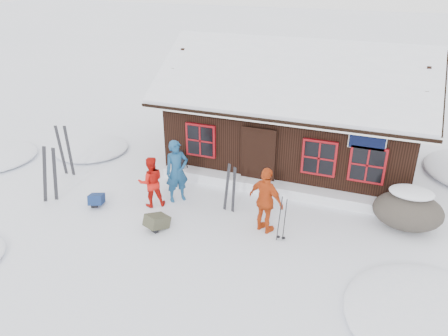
{
  "coord_description": "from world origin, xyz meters",
  "views": [
    {
      "loc": [
        4.39,
        -9.79,
        6.78
      ],
      "look_at": [
        0.33,
        0.84,
        1.3
      ],
      "focal_mm": 35.0,
      "sensor_mm": 36.0,
      "label": 1
    }
  ],
  "objects_px": {
    "ski_poles": "(282,220)",
    "ski_pair_left": "(50,175)",
    "skier_teal": "(177,171)",
    "skier_orange_left": "(151,182)",
    "backpack_olive": "(157,224)",
    "skier_orange_right": "(266,201)",
    "skier_crouched": "(180,163)",
    "backpack_blue": "(97,201)",
    "boulder": "(408,210)"
  },
  "relations": [
    {
      "from": "boulder",
      "to": "skier_crouched",
      "type": "bearing_deg",
      "value": 175.37
    },
    {
      "from": "skier_orange_right",
      "to": "ski_poles",
      "type": "bearing_deg",
      "value": 175.06
    },
    {
      "from": "backpack_olive",
      "to": "skier_orange_right",
      "type": "bearing_deg",
      "value": 41.36
    },
    {
      "from": "skier_crouched",
      "to": "backpack_olive",
      "type": "xyz_separation_m",
      "value": [
        0.81,
        -3.13,
        -0.34
      ]
    },
    {
      "from": "skier_teal",
      "to": "skier_crouched",
      "type": "relative_size",
      "value": 1.95
    },
    {
      "from": "ski_poles",
      "to": "skier_teal",
      "type": "bearing_deg",
      "value": 164.65
    },
    {
      "from": "skier_crouched",
      "to": "boulder",
      "type": "distance_m",
      "value": 7.25
    },
    {
      "from": "skier_orange_left",
      "to": "ski_pair_left",
      "type": "distance_m",
      "value": 3.11
    },
    {
      "from": "boulder",
      "to": "skier_orange_left",
      "type": "bearing_deg",
      "value": -168.61
    },
    {
      "from": "ski_pair_left",
      "to": "backpack_olive",
      "type": "distance_m",
      "value": 3.83
    },
    {
      "from": "backpack_olive",
      "to": "ski_pair_left",
      "type": "bearing_deg",
      "value": -161.92
    },
    {
      "from": "skier_orange_right",
      "to": "skier_crouched",
      "type": "xyz_separation_m",
      "value": [
        -3.61,
        2.15,
        -0.44
      ]
    },
    {
      "from": "ski_poles",
      "to": "ski_pair_left",
      "type": "bearing_deg",
      "value": -176.41
    },
    {
      "from": "backpack_blue",
      "to": "skier_crouched",
      "type": "bearing_deg",
      "value": 37.46
    },
    {
      "from": "ski_pair_left",
      "to": "backpack_blue",
      "type": "height_order",
      "value": "ski_pair_left"
    },
    {
      "from": "boulder",
      "to": "backpack_olive",
      "type": "bearing_deg",
      "value": -158.33
    },
    {
      "from": "skier_orange_left",
      "to": "skier_orange_right",
      "type": "distance_m",
      "value": 3.57
    },
    {
      "from": "boulder",
      "to": "ski_pair_left",
      "type": "bearing_deg",
      "value": -167.31
    },
    {
      "from": "skier_orange_left",
      "to": "boulder",
      "type": "xyz_separation_m",
      "value": [
        7.17,
        1.44,
        -0.24
      ]
    },
    {
      "from": "skier_orange_right",
      "to": "ski_pair_left",
      "type": "bearing_deg",
      "value": 29.44
    },
    {
      "from": "boulder",
      "to": "ski_poles",
      "type": "bearing_deg",
      "value": -149.11
    },
    {
      "from": "backpack_blue",
      "to": "backpack_olive",
      "type": "xyz_separation_m",
      "value": [
        2.33,
        -0.48,
        0.02
      ]
    },
    {
      "from": "skier_orange_right",
      "to": "ski_pair_left",
      "type": "xyz_separation_m",
      "value": [
        -6.56,
        -0.72,
        -0.07
      ]
    },
    {
      "from": "skier_teal",
      "to": "skier_orange_left",
      "type": "height_order",
      "value": "skier_teal"
    },
    {
      "from": "skier_orange_right",
      "to": "backpack_blue",
      "type": "height_order",
      "value": "skier_orange_right"
    },
    {
      "from": "boulder",
      "to": "backpack_blue",
      "type": "bearing_deg",
      "value": -166.66
    },
    {
      "from": "skier_teal",
      "to": "ski_pair_left",
      "type": "xyz_separation_m",
      "value": [
        -3.57,
        -1.41,
        -0.1
      ]
    },
    {
      "from": "skier_orange_left",
      "to": "ski_pair_left",
      "type": "height_order",
      "value": "ski_pair_left"
    },
    {
      "from": "skier_orange_left",
      "to": "boulder",
      "type": "bearing_deg",
      "value": 155.57
    },
    {
      "from": "skier_orange_right",
      "to": "backpack_blue",
      "type": "relative_size",
      "value": 3.53
    },
    {
      "from": "skier_orange_left",
      "to": "backpack_blue",
      "type": "bearing_deg",
      "value": -13.98
    },
    {
      "from": "skier_orange_left",
      "to": "backpack_olive",
      "type": "height_order",
      "value": "skier_orange_left"
    },
    {
      "from": "skier_teal",
      "to": "backpack_olive",
      "type": "bearing_deg",
      "value": -130.14
    },
    {
      "from": "boulder",
      "to": "ski_pair_left",
      "type": "height_order",
      "value": "ski_pair_left"
    },
    {
      "from": "backpack_olive",
      "to": "skier_orange_left",
      "type": "bearing_deg",
      "value": 146.61
    },
    {
      "from": "backpack_olive",
      "to": "skier_teal",
      "type": "bearing_deg",
      "value": 118.24
    },
    {
      "from": "skier_teal",
      "to": "boulder",
      "type": "bearing_deg",
      "value": -38.75
    },
    {
      "from": "ski_poles",
      "to": "backpack_olive",
      "type": "height_order",
      "value": "ski_poles"
    },
    {
      "from": "skier_teal",
      "to": "ski_pair_left",
      "type": "relative_size",
      "value": 1.06
    },
    {
      "from": "skier_crouched",
      "to": "backpack_olive",
      "type": "height_order",
      "value": "skier_crouched"
    },
    {
      "from": "skier_teal",
      "to": "skier_crouched",
      "type": "height_order",
      "value": "skier_teal"
    },
    {
      "from": "boulder",
      "to": "backpack_olive",
      "type": "height_order",
      "value": "boulder"
    },
    {
      "from": "skier_orange_left",
      "to": "ski_poles",
      "type": "bearing_deg",
      "value": 138.6
    },
    {
      "from": "ski_poles",
      "to": "backpack_blue",
      "type": "relative_size",
      "value": 2.49
    },
    {
      "from": "skier_teal",
      "to": "backpack_olive",
      "type": "xyz_separation_m",
      "value": [
        0.18,
        -1.67,
        -0.82
      ]
    },
    {
      "from": "skier_orange_right",
      "to": "backpack_olive",
      "type": "height_order",
      "value": "skier_orange_right"
    },
    {
      "from": "skier_orange_right",
      "to": "ski_pair_left",
      "type": "distance_m",
      "value": 6.6
    },
    {
      "from": "ski_pair_left",
      "to": "skier_orange_left",
      "type": "bearing_deg",
      "value": -5.7
    },
    {
      "from": "ski_poles",
      "to": "backpack_blue",
      "type": "xyz_separation_m",
      "value": [
        -5.66,
        -0.23,
        -0.48
      ]
    },
    {
      "from": "skier_teal",
      "to": "ski_pair_left",
      "type": "bearing_deg",
      "value": 155.18
    }
  ]
}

